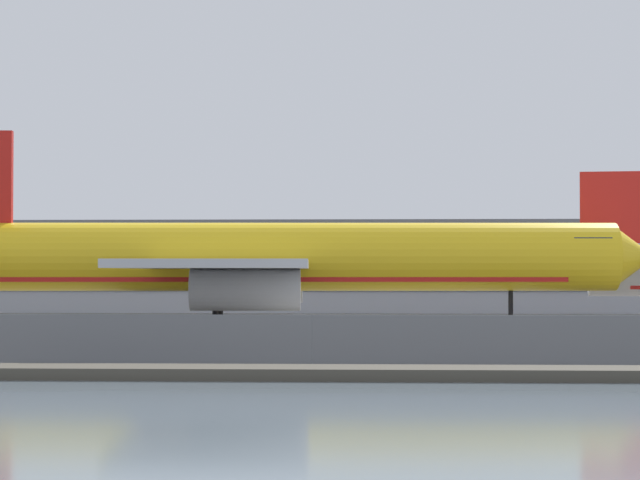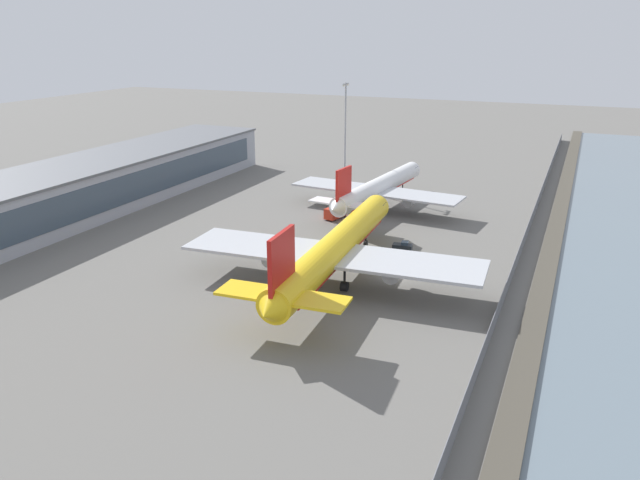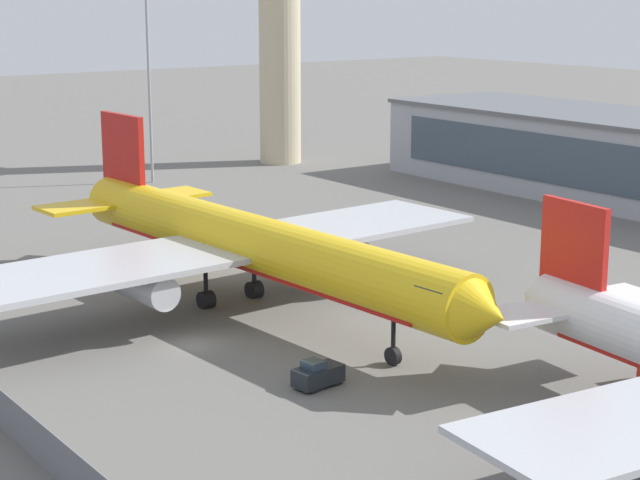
{
  "view_description": "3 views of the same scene",
  "coord_description": "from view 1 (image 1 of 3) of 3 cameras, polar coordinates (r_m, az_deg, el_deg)",
  "views": [
    {
      "loc": [
        3.01,
        -72.28,
        4.47
      ],
      "look_at": [
        -0.72,
        6.88,
        6.45
      ],
      "focal_mm": 70.0,
      "sensor_mm": 36.0,
      "label": 1
    },
    {
      "loc": [
        -83.85,
        -23.52,
        35.3
      ],
      "look_at": [
        -2.75,
        11.15,
        5.45
      ],
      "focal_mm": 35.0,
      "sensor_mm": 36.0,
      "label": 2
    },
    {
      "loc": [
        62.93,
        -34.48,
        24.02
      ],
      "look_at": [
        -7.67,
        16.76,
        3.8
      ],
      "focal_mm": 60.0,
      "sensor_mm": 36.0,
      "label": 3
    }
  ],
  "objects": [
    {
      "name": "cargo_jet_yellow",
      "position": [
        80.57,
        -3.03,
        -0.91
      ],
      "size": [
        50.5,
        43.74,
        13.64
      ],
      "color": "yellow",
      "rests_on": "ground"
    },
    {
      "name": "perimeter_fence",
      "position": [
        56.46,
        -0.37,
        -4.7
      ],
      "size": [
        280.0,
        0.1,
        2.5
      ],
      "color": "slate",
      "rests_on": "ground"
    },
    {
      "name": "terminal_building",
      "position": [
        141.04,
        4.49,
        -1.22
      ],
      "size": [
        115.07,
        19.47,
        9.94
      ],
      "color": "#9EA3AD",
      "rests_on": "ground"
    },
    {
      "name": "ground_plane",
      "position": [
        72.48,
        0.31,
        -4.97
      ],
      "size": [
        500.0,
        500.0,
        0.0
      ],
      "primitive_type": "plane",
      "color": "#66635E"
    },
    {
      "name": "baggage_tug",
      "position": [
        75.29,
        9.49,
        -4.2
      ],
      "size": [
        1.93,
        3.35,
        1.8
      ],
      "color": "#1E2328",
      "rests_on": "ground"
    },
    {
      "name": "shoreline_seawall",
      "position": [
        52.04,
        -0.63,
        -6.08
      ],
      "size": [
        320.0,
        3.0,
        0.5
      ],
      "color": "#474238",
      "rests_on": "ground"
    }
  ]
}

